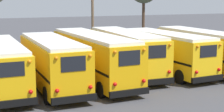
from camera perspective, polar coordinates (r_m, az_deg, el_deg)
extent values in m
plane|color=#424247|center=(24.76, -0.10, -3.67)|extent=(160.00, 160.00, 0.00)
cube|color=#EAAA0F|center=(22.29, -17.97, -1.50)|extent=(2.45, 9.61, 2.44)
cube|color=white|center=(22.08, -18.14, 1.87)|extent=(2.26, 9.23, 0.20)
cube|color=black|center=(17.85, -16.19, -7.57)|extent=(2.47, 0.21, 0.36)
cube|color=black|center=(17.46, -16.47, -2.16)|extent=(1.33, 0.03, 0.73)
sphere|color=red|center=(17.83, -13.36, -5.82)|extent=(0.22, 0.22, 0.22)
sphere|color=orange|center=(17.49, -13.56, -0.91)|extent=(0.18, 0.18, 0.18)
cube|color=black|center=(22.47, -14.84, -1.74)|extent=(0.06, 9.41, 0.14)
cylinder|color=black|center=(26.03, -16.16, -2.26)|extent=(0.28, 1.01, 1.01)
cylinder|color=black|center=(19.29, -13.38, -6.25)|extent=(0.28, 1.01, 1.01)
cube|color=#E5A00C|center=(22.13, -9.99, -1.03)|extent=(2.43, 9.34, 2.61)
cube|color=white|center=(21.92, -10.10, 2.59)|extent=(2.24, 8.97, 0.20)
cube|color=black|center=(17.98, -6.28, -7.12)|extent=(2.43, 0.21, 0.36)
cube|color=black|center=(17.56, -6.42, -1.32)|extent=(1.31, 0.04, 0.78)
sphere|color=red|center=(17.59, -9.10, -5.74)|extent=(0.22, 0.22, 0.22)
sphere|color=orange|center=(17.23, -9.25, -0.36)|extent=(0.18, 0.18, 0.18)
sphere|color=red|center=(18.10, -3.59, -5.19)|extent=(0.22, 0.22, 0.22)
sphere|color=orange|center=(17.75, -3.65, 0.04)|extent=(0.18, 0.18, 0.18)
cube|color=black|center=(21.93, -13.04, -1.75)|extent=(0.07, 9.14, 0.14)
cube|color=black|center=(22.48, -7.00, -1.30)|extent=(0.07, 9.14, 0.14)
cylinder|color=black|center=(25.38, -14.17, -2.48)|extent=(0.28, 1.01, 1.01)
cylinder|color=black|center=(25.82, -9.30, -2.10)|extent=(0.28, 1.01, 1.01)
cylinder|color=black|center=(18.96, -10.74, -6.44)|extent=(0.28, 1.01, 1.01)
cylinder|color=black|center=(19.55, -4.34, -5.80)|extent=(0.28, 1.01, 1.01)
cube|color=#E5A00C|center=(23.63, -3.23, -0.11)|extent=(2.76, 10.77, 2.74)
cube|color=white|center=(23.43, -3.27, 3.44)|extent=(2.55, 10.34, 0.20)
cube|color=black|center=(19.13, 2.93, -6.09)|extent=(2.45, 0.28, 0.36)
cube|color=black|center=(18.72, 2.94, -0.34)|extent=(1.32, 0.07, 0.82)
sphere|color=red|center=(18.57, 0.50, -4.73)|extent=(0.22, 0.22, 0.22)
sphere|color=orange|center=(18.22, 0.51, 0.66)|extent=(0.18, 0.18, 0.18)
sphere|color=red|center=(19.40, 5.30, -4.14)|extent=(0.22, 0.22, 0.22)
sphere|color=orange|center=(19.06, 5.38, 1.02)|extent=(0.18, 0.18, 0.18)
cube|color=black|center=(23.25, -5.99, -0.82)|extent=(0.38, 10.48, 0.14)
cube|color=black|center=(24.14, -0.57, -0.38)|extent=(0.38, 10.48, 0.14)
cylinder|color=black|center=(27.25, -8.60, -1.51)|extent=(0.31, 0.97, 0.96)
cylinder|color=black|center=(27.96, -4.21, -1.15)|extent=(0.31, 0.97, 0.96)
cylinder|color=black|center=(19.83, -1.78, -5.62)|extent=(0.31, 0.97, 0.96)
cylinder|color=black|center=(20.79, 3.90, -4.92)|extent=(0.31, 0.97, 0.96)
cube|color=yellow|center=(25.83, 2.22, 0.69)|extent=(2.94, 9.96, 2.68)
cube|color=white|center=(25.65, 2.24, 3.87)|extent=(2.72, 9.56, 0.20)
cube|color=black|center=(21.66, 7.33, -4.26)|extent=(2.53, 0.32, 0.36)
cube|color=black|center=(21.31, 7.40, 0.71)|extent=(1.36, 0.09, 0.80)
sphere|color=red|center=(21.11, 5.14, -3.03)|extent=(0.22, 0.22, 0.22)
sphere|color=orange|center=(20.80, 5.21, 1.60)|extent=(0.18, 0.18, 0.18)
sphere|color=red|center=(21.97, 9.51, -2.63)|extent=(0.22, 0.22, 0.22)
sphere|color=orange|center=(21.67, 9.63, 1.83)|extent=(0.18, 0.18, 0.18)
cube|color=black|center=(25.41, -0.38, 0.09)|extent=(0.48, 9.65, 0.14)
cube|color=black|center=(26.37, 4.72, 0.40)|extent=(0.48, 9.65, 0.14)
cylinder|color=black|center=(28.99, -2.70, -0.72)|extent=(0.33, 1.00, 0.99)
cylinder|color=black|center=(29.77, 1.54, -0.44)|extent=(0.33, 1.00, 0.99)
cylinder|color=black|center=(22.34, 3.08, -3.85)|extent=(0.33, 1.00, 0.99)
cylinder|color=black|center=(23.35, 8.29, -3.35)|extent=(0.33, 1.00, 0.99)
cube|color=yellow|center=(26.60, 8.87, 0.70)|extent=(2.95, 9.59, 2.56)
cube|color=white|center=(26.43, 8.94, 3.66)|extent=(2.74, 9.20, 0.20)
cube|color=black|center=(23.14, 15.60, -3.66)|extent=(2.55, 0.33, 0.36)
cube|color=black|center=(22.82, 15.76, 0.77)|extent=(1.37, 0.10, 0.77)
sphere|color=red|center=(22.42, 13.89, -2.63)|extent=(0.22, 0.22, 0.22)
sphere|color=orange|center=(22.13, 14.06, 1.51)|extent=(0.18, 0.18, 0.18)
sphere|color=red|center=(23.64, 17.37, -2.16)|extent=(0.22, 0.22, 0.22)
sphere|color=orange|center=(23.38, 17.57, 1.77)|extent=(0.18, 0.18, 0.18)
cube|color=black|center=(25.94, 6.58, 0.10)|extent=(0.48, 9.28, 0.14)
cube|color=black|center=(27.37, 11.01, 0.48)|extent=(0.48, 9.28, 0.14)
cylinder|color=black|center=(29.05, 3.03, -0.72)|extent=(0.33, 0.99, 0.98)
cylinder|color=black|center=(30.24, 6.89, -0.36)|extent=(0.33, 0.99, 0.98)
cylinder|color=black|center=(23.42, 11.28, -3.41)|extent=(0.33, 0.99, 0.98)
cylinder|color=black|center=(24.88, 15.56, -2.82)|extent=(0.33, 0.99, 0.98)
cube|color=#E5A00C|center=(28.19, 14.27, 1.11)|extent=(2.42, 9.43, 2.61)
cube|color=white|center=(28.02, 14.39, 3.96)|extent=(2.23, 9.05, 0.20)
cube|color=black|center=(27.53, 12.30, 0.58)|extent=(0.12, 9.22, 0.14)
cube|color=black|center=(28.93, 16.11, 0.85)|extent=(0.12, 9.22, 0.14)
cylinder|color=black|center=(30.54, 8.72, -0.25)|extent=(0.29, 1.04, 1.04)
cylinder|color=black|center=(31.71, 12.06, 0.01)|extent=(0.29, 1.04, 1.04)
cylinder|color=black|center=(25.10, 16.85, -2.70)|extent=(0.29, 1.04, 1.04)
cylinder|color=brown|center=(34.95, -3.26, 7.78)|extent=(0.27, 0.27, 9.16)
cylinder|color=#473323|center=(46.08, 5.23, 5.79)|extent=(0.39, 0.39, 5.30)
cylinder|color=#939399|center=(30.92, -17.33, -0.12)|extent=(0.06, 0.06, 1.40)
cylinder|color=#939399|center=(31.28, -12.65, 0.20)|extent=(0.06, 0.06, 1.40)
cylinder|color=#939399|center=(31.85, -8.10, 0.50)|extent=(0.06, 0.06, 1.40)
cylinder|color=#939399|center=(32.61, -3.74, 0.79)|extent=(0.06, 0.06, 1.40)
cylinder|color=#939399|center=(33.55, 0.40, 1.06)|extent=(0.06, 0.06, 1.40)
cylinder|color=#939399|center=(34.65, 4.30, 1.31)|extent=(0.06, 0.06, 1.40)
cylinder|color=#939399|center=(35.91, 7.94, 1.53)|extent=(0.06, 0.06, 1.40)
cylinder|color=#939399|center=(37.30, 11.32, 1.74)|extent=(0.06, 0.06, 1.40)
cylinder|color=#939399|center=(32.10, -5.92, 1.88)|extent=(23.15, 0.04, 0.04)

